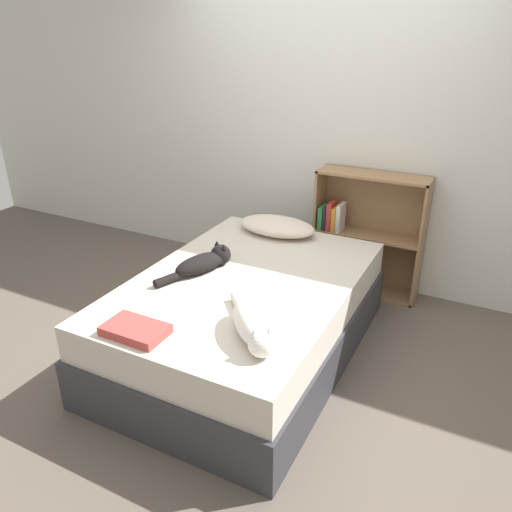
{
  "coord_description": "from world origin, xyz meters",
  "views": [
    {
      "loc": [
        1.35,
        -2.5,
        2.03
      ],
      "look_at": [
        0.0,
        0.15,
        0.66
      ],
      "focal_mm": 35.0,
      "sensor_mm": 36.0,
      "label": 1
    }
  ],
  "objects_px": {
    "pillow": "(277,226)",
    "bookshelf": "(365,231)",
    "cat_dark": "(205,262)",
    "cat_light": "(253,325)",
    "bed": "(246,316)"
  },
  "relations": [
    {
      "from": "bed",
      "to": "pillow",
      "type": "distance_m",
      "value": 0.87
    },
    {
      "from": "cat_light",
      "to": "bookshelf",
      "type": "relative_size",
      "value": 0.53
    },
    {
      "from": "bed",
      "to": "bookshelf",
      "type": "bearing_deg",
      "value": 71.2
    },
    {
      "from": "bed",
      "to": "bookshelf",
      "type": "xyz_separation_m",
      "value": [
        0.43,
        1.26,
        0.24
      ]
    },
    {
      "from": "cat_dark",
      "to": "bookshelf",
      "type": "height_order",
      "value": "bookshelf"
    },
    {
      "from": "cat_light",
      "to": "bookshelf",
      "type": "distance_m",
      "value": 1.84
    },
    {
      "from": "cat_dark",
      "to": "cat_light",
      "type": "bearing_deg",
      "value": -110.07
    },
    {
      "from": "cat_light",
      "to": "bookshelf",
      "type": "xyz_separation_m",
      "value": [
        0.08,
        1.83,
        -0.12
      ]
    },
    {
      "from": "bed",
      "to": "pillow",
      "type": "height_order",
      "value": "pillow"
    },
    {
      "from": "cat_light",
      "to": "pillow",
      "type": "bearing_deg",
      "value": 157.76
    },
    {
      "from": "bed",
      "to": "bookshelf",
      "type": "height_order",
      "value": "bookshelf"
    },
    {
      "from": "cat_dark",
      "to": "pillow",
      "type": "bearing_deg",
      "value": 9.47
    },
    {
      "from": "pillow",
      "to": "bookshelf",
      "type": "bearing_deg",
      "value": 39.58
    },
    {
      "from": "bed",
      "to": "cat_dark",
      "type": "relative_size",
      "value": 3.52
    },
    {
      "from": "pillow",
      "to": "bookshelf",
      "type": "distance_m",
      "value": 0.75
    }
  ]
}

